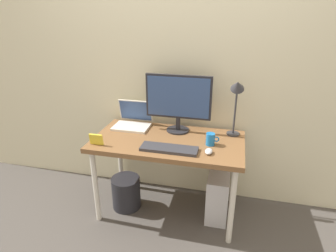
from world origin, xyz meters
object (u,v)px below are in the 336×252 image
mouse (209,151)px  photo_frame (96,139)px  desk (168,147)px  desk_lamp (237,95)px  coffee_mug (211,139)px  computer_tower (218,195)px  wastebasket (126,192)px  laptop (133,120)px  monitor (178,100)px  keyboard (169,149)px

mouse → photo_frame: size_ratio=0.82×
desk → desk_lamp: desk_lamp is taller
coffee_mug → computer_tower: bearing=34.1°
desk → wastebasket: bearing=-174.1°
laptop → desk_lamp: 0.95m
laptop → computer_tower: laptop is taller
laptop → coffee_mug: 0.77m
monitor → keyboard: (0.01, -0.38, -0.27)m
laptop → monitor: bearing=-2.3°
photo_frame → monitor: bearing=36.8°
keyboard → coffee_mug: coffee_mug is taller
photo_frame → computer_tower: bearing=15.8°
desk_lamp → computer_tower: 0.89m
keyboard → wastebasket: 0.74m
photo_frame → computer_tower: (0.97, 0.27, -0.55)m
mouse → computer_tower: mouse is taller
laptop → mouse: 0.83m
desk_lamp → photo_frame: size_ratio=4.61×
mouse → computer_tower: 0.57m
computer_tower → monitor: bearing=158.8°
monitor → wastebasket: monitor is taller
keyboard → coffee_mug: size_ratio=4.15×
desk → computer_tower: (0.44, 0.04, -0.44)m
keyboard → mouse: 0.30m
desk → keyboard: size_ratio=2.82×
desk → wastebasket: size_ratio=4.14×
desk → laptop: laptop is taller
desk → mouse: mouse is taller
desk_lamp → computer_tower: bearing=-117.3°
coffee_mug → wastebasket: bearing=-178.4°
desk_lamp → desk: bearing=-159.3°
mouse → wastebasket: (-0.74, 0.13, -0.58)m
wastebasket → monitor: bearing=28.6°
photo_frame → wastebasket: (0.14, 0.19, -0.61)m
laptop → computer_tower: bearing=-11.8°
keyboard → mouse: mouse is taller
mouse → laptop: bearing=152.6°
desk_lamp → coffee_mug: desk_lamp is taller
desk → computer_tower: size_ratio=2.96×
mouse → coffee_mug: coffee_mug is taller
keyboard → photo_frame: size_ratio=4.00×
monitor → mouse: 0.55m
monitor → wastebasket: (-0.43, -0.23, -0.85)m
laptop → photo_frame: size_ratio=2.91×
laptop → wastebasket: bearing=-91.5°
monitor → computer_tower: (0.40, -0.15, -0.79)m
laptop → photo_frame: (-0.15, -0.44, -0.01)m
laptop → keyboard: 0.59m
desk → desk_lamp: 0.71m
laptop → keyboard: laptop is taller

